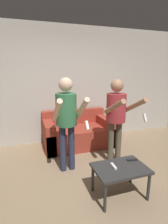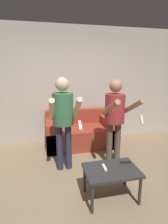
% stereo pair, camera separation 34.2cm
% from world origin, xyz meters
% --- Properties ---
extents(ground_plane, '(14.00, 14.00, 0.00)m').
position_xyz_m(ground_plane, '(0.00, 0.00, 0.00)').
color(ground_plane, '#937A5B').
extents(wall_back, '(6.40, 0.06, 2.70)m').
position_xyz_m(wall_back, '(0.00, 2.06, 1.35)').
color(wall_back, '#B7B2A8').
rests_on(wall_back, ground_plane).
extents(couch, '(1.51, 0.83, 0.78)m').
position_xyz_m(couch, '(0.18, 1.60, 0.28)').
color(couch, '#9E3828').
rests_on(couch, ground_plane).
extents(person_standing_left, '(0.46, 0.71, 1.60)m').
position_xyz_m(person_standing_left, '(-0.27, 0.65, 1.00)').
color(person_standing_left, '#282D47').
rests_on(person_standing_left, ground_plane).
extents(person_standing_right, '(0.47, 0.78, 1.55)m').
position_xyz_m(person_standing_right, '(0.64, 0.64, 0.97)').
color(person_standing_right, brown).
rests_on(person_standing_right, ground_plane).
extents(coffee_table, '(0.71, 0.49, 0.43)m').
position_xyz_m(coffee_table, '(0.26, -0.20, 0.38)').
color(coffee_table, '#2D2D2D').
rests_on(coffee_table, ground_plane).
extents(remote_near, '(0.04, 0.15, 0.02)m').
position_xyz_m(remote_near, '(0.17, -0.17, 0.45)').
color(remote_near, white).
rests_on(remote_near, coffee_table).
extents(remote_far, '(0.15, 0.06, 0.02)m').
position_xyz_m(remote_far, '(0.51, -0.09, 0.45)').
color(remote_far, black).
rests_on(remote_far, coffee_table).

